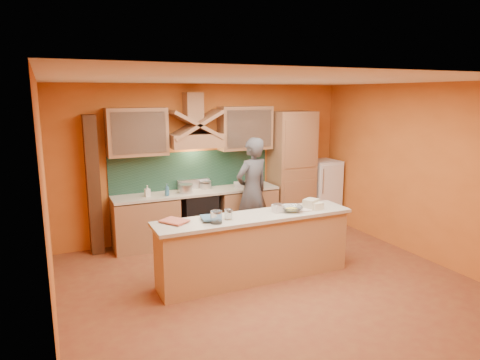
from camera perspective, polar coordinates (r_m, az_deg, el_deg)
name	(u,v)px	position (r m, az deg, el deg)	size (l,w,h in m)	color
floor	(270,285)	(6.18, 4.09, -13.77)	(5.50, 5.00, 0.01)	brown
ceiling	(274,80)	(5.59, 4.50, 13.17)	(5.50, 5.00, 0.01)	white
wall_back	(207,161)	(7.97, -4.41, 2.54)	(5.50, 0.02, 2.80)	orange
wall_front	(420,247)	(3.81, 22.87, -8.28)	(5.50, 0.02, 2.80)	orange
wall_left	(47,210)	(5.04, -24.33, -3.69)	(0.02, 5.00, 2.80)	orange
wall_right	(423,172)	(7.43, 23.22, 0.99)	(0.02, 5.00, 2.80)	orange
base_cabinet_left	(146,224)	(7.57, -12.46, -5.73)	(1.10, 0.60, 0.86)	#A16F49
base_cabinet_right	(245,211)	(8.15, 0.73, -4.21)	(1.10, 0.60, 0.86)	#A16F49
counter_top	(198,192)	(7.68, -5.68, -1.61)	(3.00, 0.62, 0.04)	beige
stove	(198,216)	(7.80, -5.61, -4.83)	(0.60, 0.58, 0.90)	black
backsplash	(192,170)	(7.88, -6.40, 1.30)	(3.00, 0.03, 0.70)	#1B3C2F
range_hood	(196,140)	(7.58, -5.94, 5.26)	(0.92, 0.50, 0.24)	#A16F49
hood_chimney	(193,107)	(7.63, -6.27, 9.66)	(0.30, 0.30, 0.50)	#A16F49
upper_cabinet_left	(137,132)	(7.38, -13.57, 6.24)	(1.00, 0.35, 0.80)	#A16F49
upper_cabinet_right	(245,128)	(8.00, 0.70, 6.94)	(1.00, 0.35, 0.80)	#A16F49
pantry_column	(292,170)	(8.45, 6.89, 1.29)	(0.80, 0.60, 2.30)	#A16F49
fridge	(322,192)	(8.96, 10.91, -1.52)	(0.58, 0.60, 1.30)	white
trim_column_left	(93,185)	(7.42, -18.99, -0.68)	(0.20, 0.30, 2.30)	#472816
island_body	(255,249)	(6.21, 1.98, -9.21)	(2.80, 0.55, 0.88)	tan
island_top	(255,217)	(6.05, 2.01, -4.95)	(2.90, 0.62, 0.05)	beige
person	(252,191)	(7.54, 1.63, -1.47)	(0.69, 0.45, 1.89)	#4C4C51
pot_large	(186,190)	(7.55, -7.25, -1.32)	(0.24, 0.24, 0.14)	silver
pot_small	(206,186)	(7.85, -4.61, -0.84)	(0.21, 0.21, 0.13)	silver
soap_bottle_a	(147,191)	(7.38, -12.25, -1.44)	(0.09, 0.09, 0.19)	white
soap_bottle_b	(167,190)	(7.37, -9.71, -1.29)	(0.08, 0.08, 0.21)	#33698D
bowl_back	(251,184)	(8.07, 1.49, -0.52)	(0.23, 0.23, 0.07)	white
dish_rack	(242,185)	(7.91, 0.20, -0.67)	(0.27, 0.21, 0.10)	silver
book_lower	(168,224)	(5.68, -9.59, -5.78)	(0.26, 0.35, 0.03)	#C15C44
book_upper	(201,218)	(5.80, -5.16, -5.12)	(0.22, 0.29, 0.02)	teal
jar_large	(216,217)	(5.67, -3.19, -4.96)	(0.16, 0.16, 0.17)	silver
jar_small	(228,214)	(5.84, -1.56, -4.60)	(0.11, 0.11, 0.14)	silver
kitchen_scale	(278,208)	(6.21, 5.06, -3.80)	(0.13, 0.13, 0.11)	silver
mixing_bowl	(291,209)	(6.28, 6.88, -3.81)	(0.32, 0.32, 0.08)	white
cloth	(303,210)	(6.35, 8.38, -3.98)	(0.24, 0.18, 0.02)	beige
grocery_bag_a	(311,204)	(6.48, 9.43, -3.13)	(0.21, 0.17, 0.14)	beige
grocery_bag_b	(317,206)	(6.44, 10.17, -3.42)	(0.17, 0.13, 0.10)	beige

